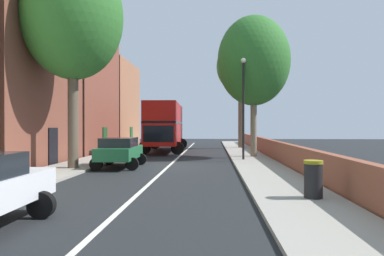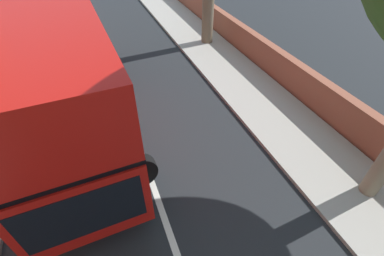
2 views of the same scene
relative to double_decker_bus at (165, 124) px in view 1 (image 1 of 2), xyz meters
name	(u,v)px [view 1 (image 1 of 2)]	position (x,y,z in m)	size (l,w,h in m)	color
ground_plane	(169,166)	(1.70, -11.19, -2.35)	(84.00, 84.00, 0.00)	black
road_centre_line	(169,166)	(1.70, -11.19, -2.35)	(0.16, 54.00, 0.01)	silver
sidewalk_left	(81,165)	(-3.20, -11.19, -2.29)	(2.60, 60.00, 0.12)	#9E998E
sidewalk_right	(259,166)	(6.60, -11.19, -2.29)	(2.60, 60.00, 0.12)	#9E998E
terraced_houses_left	(10,70)	(-6.80, -11.89, 2.86)	(4.07, 47.62, 10.91)	beige
boundary_wall_right	(288,155)	(8.15, -11.19, -1.73)	(0.36, 54.00, 1.24)	brown
double_decker_bus	(165,124)	(0.00, 0.00, 0.00)	(3.83, 10.10, 4.06)	#B5120D
parked_car_green_left_1	(120,150)	(-0.80, -11.99, -1.44)	(2.53, 4.22, 1.58)	#1E6038
street_tree_left_0	(73,17)	(-2.84, -13.19, 5.24)	(4.95, 4.95, 10.65)	brown
street_tree_right_1	(241,67)	(6.86, 4.50, 5.56)	(4.80, 4.80, 10.44)	brown
street_tree_right_3	(254,61)	(6.90, -5.85, 4.29)	(4.95, 4.95, 9.62)	#7A6B56
lamppost_right	(243,100)	(6.00, -8.22, 1.45)	(0.32, 0.32, 6.31)	black
litter_bin_right	(313,179)	(7.00, -20.16, -1.68)	(0.55, 0.55, 1.09)	black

